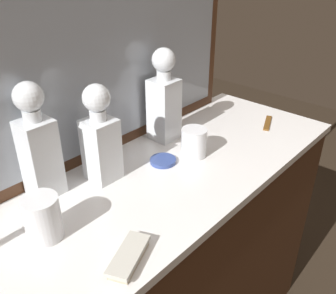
# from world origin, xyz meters

# --- Properties ---
(dresser) EXTENTS (1.28, 0.49, 0.89)m
(dresser) POSITION_xyz_m (0.00, 0.00, 0.45)
(dresser) COLOR #472816
(dresser) RESTS_ON ground_plane
(dresser_mirror) EXTENTS (1.05, 0.03, 0.73)m
(dresser_mirror) POSITION_xyz_m (0.00, 0.23, 1.25)
(dresser_mirror) COLOR #472816
(dresser_mirror) RESTS_ON dresser
(crystal_decanter_left) EXTENTS (0.08, 0.08, 0.28)m
(crystal_decanter_left) POSITION_xyz_m (-0.15, 0.11, 1.00)
(crystal_decanter_left) COLOR white
(crystal_decanter_left) RESTS_ON dresser
(crystal_decanter_right) EXTENTS (0.08, 0.08, 0.32)m
(crystal_decanter_right) POSITION_xyz_m (-0.30, 0.17, 1.02)
(crystal_decanter_right) COLOR white
(crystal_decanter_right) RESTS_ON dresser
(crystal_decanter_far_right) EXTENTS (0.09, 0.09, 0.31)m
(crystal_decanter_far_right) POSITION_xyz_m (0.15, 0.15, 1.02)
(crystal_decanter_far_right) COLOR white
(crystal_decanter_far_right) RESTS_ON dresser
(crystal_tumbler_front) EXTENTS (0.08, 0.08, 0.11)m
(crystal_tumbler_front) POSITION_xyz_m (-0.40, 0.02, 0.94)
(crystal_tumbler_front) COLOR white
(crystal_tumbler_front) RESTS_ON dresser
(crystal_tumbler_center) EXTENTS (0.08, 0.08, 0.09)m
(crystal_tumbler_center) POSITION_xyz_m (0.12, -0.00, 0.93)
(crystal_tumbler_center) COLOR white
(crystal_tumbler_center) RESTS_ON dresser
(silver_brush_far_left) EXTENTS (0.14, 0.10, 0.02)m
(silver_brush_far_left) POSITION_xyz_m (-0.32, -0.18, 0.90)
(silver_brush_far_left) COLOR #B7A88C
(silver_brush_far_left) RESTS_ON dresser
(porcelain_dish) EXTENTS (0.08, 0.08, 0.01)m
(porcelain_dish) POSITION_xyz_m (0.02, 0.04, 0.90)
(porcelain_dish) COLOR #33478C
(porcelain_dish) RESTS_ON dresser
(tortoiseshell_comb) EXTENTS (0.12, 0.07, 0.01)m
(tortoiseshell_comb) POSITION_xyz_m (0.49, -0.06, 0.89)
(tortoiseshell_comb) COLOR brown
(tortoiseshell_comb) RESTS_ON dresser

